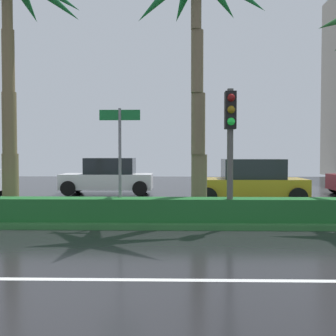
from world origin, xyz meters
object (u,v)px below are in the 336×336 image
(street_name_sign, at_px, (120,148))
(car_in_traffic_second, at_px, (250,182))
(car_in_traffic_leading, at_px, (108,177))
(palm_tree_centre, at_px, (196,0))
(traffic_signal_median_right, at_px, (230,131))

(street_name_sign, bearing_deg, car_in_traffic_second, 48.30)
(car_in_traffic_leading, relative_size, car_in_traffic_second, 1.00)
(car_in_traffic_second, bearing_deg, palm_tree_centre, 61.75)
(palm_tree_centre, height_order, car_in_traffic_second, palm_tree_centre)
(traffic_signal_median_right, xyz_separation_m, street_name_sign, (-2.91, 0.46, -0.44))
(traffic_signal_median_right, bearing_deg, palm_tree_centre, 127.10)
(traffic_signal_median_right, relative_size, street_name_sign, 1.15)
(traffic_signal_median_right, xyz_separation_m, car_in_traffic_leading, (-4.67, 8.87, -1.70))
(palm_tree_centre, height_order, car_in_traffic_leading, palm_tree_centre)
(palm_tree_centre, bearing_deg, car_in_traffic_second, 61.75)
(palm_tree_centre, bearing_deg, street_name_sign, -162.96)
(car_in_traffic_leading, bearing_deg, traffic_signal_median_right, 117.73)
(palm_tree_centre, height_order, traffic_signal_median_right, palm_tree_centre)
(traffic_signal_median_right, height_order, car_in_traffic_second, traffic_signal_median_right)
(palm_tree_centre, distance_m, traffic_signal_median_right, 3.96)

